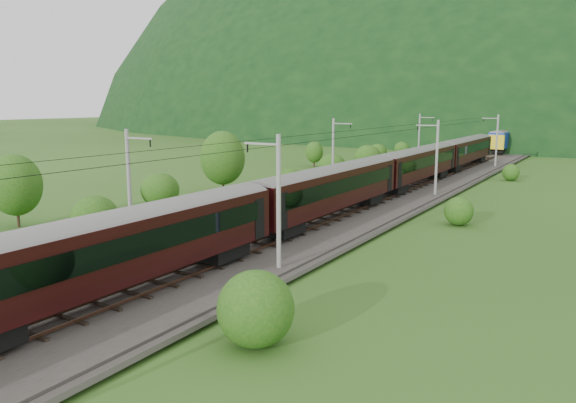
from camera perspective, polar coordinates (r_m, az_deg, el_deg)
The scene contains 15 objects.
ground at distance 37.64m, azimuth -9.01°, elevation -5.67°, with size 600.00×600.00×0.00m, color #2E4E18.
railbed at distance 45.46m, azimuth -0.89°, elevation -2.63°, with size 14.00×220.00×0.30m, color #38332D.
track_left at distance 46.70m, azimuth -3.39°, elevation -2.03°, with size 2.40×220.00×0.27m.
track_right at distance 44.22m, azimuth 1.75°, elevation -2.70°, with size 2.40×220.00×0.27m.
catenary_left at distance 66.81m, azimuth 4.66°, elevation 5.17°, with size 2.54×192.28×8.00m.
catenary_right at distance 62.36m, azimuth 14.81°, elevation 4.53°, with size 2.54×192.28×8.00m.
overhead_wires at distance 44.46m, azimuth -0.91°, elevation 6.15°, with size 4.83×198.00×0.03m.
mountain_main at distance 288.76m, azimuth 26.59°, elevation 6.95°, with size 504.00×360.00×244.00m, color black.
mountain_ridge at distance 357.82m, azimuth 7.49°, elevation 8.30°, with size 336.00×280.00×132.00m, color black.
train at distance 57.62m, azimuth 9.40°, elevation 3.38°, with size 3.02×144.06×5.26m.
hazard_post_near at distance 68.32m, azimuth 10.51°, elevation 2.28°, with size 0.17×0.17×1.62m, color red.
hazard_post_far at distance 72.28m, azimuth 12.30°, elevation 2.56°, with size 0.15×0.15×1.44m, color red.
signal at distance 77.52m, azimuth 10.64°, elevation 3.51°, with size 0.24×0.24×2.14m.
vegetation_left at distance 53.06m, azimuth -13.18°, elevation 1.42°, with size 13.14×141.40×7.08m.
vegetation_right at distance 22.92m, azimuth -5.05°, elevation -12.43°, with size 4.39×94.97×2.94m.
Camera 1 is at (23.49, -27.63, 10.09)m, focal length 35.00 mm.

